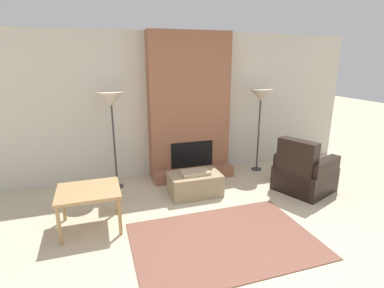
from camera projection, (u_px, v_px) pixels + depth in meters
ground_plane at (262, 257)px, 3.35m from camera, size 24.00×24.00×0.00m
wall_back at (186, 105)px, 5.60m from camera, size 6.85×0.06×2.60m
fireplace at (190, 111)px, 5.43m from camera, size 1.48×0.58×2.60m
ottoman at (195, 184)px, 4.85m from camera, size 0.82×0.52×0.41m
armchair at (303, 175)px, 4.95m from camera, size 1.04×1.03×0.92m
side_table at (89, 194)px, 3.81m from camera, size 0.78×0.67×0.54m
floor_lamp_left at (111, 102)px, 4.77m from camera, size 0.42×0.42×1.63m
floor_lamp_right at (261, 98)px, 5.60m from camera, size 0.42×0.42×1.59m
area_rug at (224, 240)px, 3.65m from camera, size 2.20×1.49×0.01m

